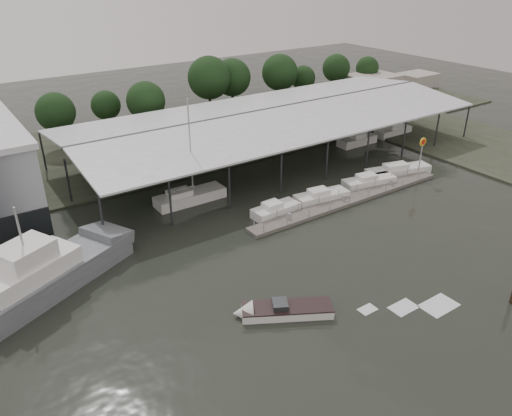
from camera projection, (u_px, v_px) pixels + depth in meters
ground at (305, 285)px, 43.53m from camera, size 200.00×200.00×0.00m
land_strip_far at (126, 149)px, 74.41m from camera, size 140.00×30.00×0.30m
land_strip_east at (498, 151)px, 73.61m from camera, size 20.00×60.00×0.30m
covered_boat_shed at (274, 113)px, 70.00m from camera, size 58.24×24.00×6.96m
floating_dock at (350, 200)px, 58.39m from camera, size 28.00×2.00×1.40m
shell_fuel_sign at (422, 150)px, 62.78m from camera, size 1.10×0.18×5.55m
distant_commercial_buildings at (387, 83)px, 105.48m from camera, size 22.00×8.00×4.00m
grey_trawler at (44, 276)px, 42.07m from camera, size 17.74×11.56×8.84m
white_sailboat at (189, 197)px, 58.10m from camera, size 8.40×2.66×12.33m
speedboat_underway at (279, 311)px, 39.78m from camera, size 17.21×10.48×2.00m
moored_cruiser_0 at (275, 210)px, 55.21m from camera, size 5.66×2.44×1.70m
moored_cruiser_1 at (321, 196)px, 58.29m from camera, size 6.81×3.10×1.70m
moored_cruiser_2 at (368, 181)px, 62.22m from camera, size 7.11×3.43×1.70m
moored_cruiser_3 at (397, 171)px, 65.41m from camera, size 9.26×4.36×1.70m
horizon_tree_line at (232, 82)px, 87.49m from camera, size 69.38×11.09×10.95m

